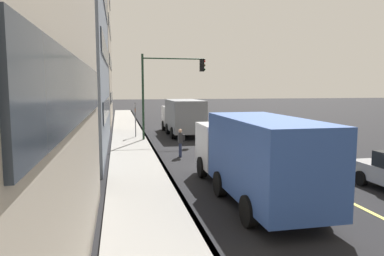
# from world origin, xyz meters

# --- Properties ---
(ground) EXTENTS (200.00, 200.00, 0.00)m
(ground) POSITION_xyz_m (0.00, 0.00, 0.00)
(ground) COLOR black
(sidewalk_slab) EXTENTS (80.00, 2.67, 0.15)m
(sidewalk_slab) POSITION_xyz_m (0.00, 6.85, 0.07)
(sidewalk_slab) COLOR gray
(sidewalk_slab) RESTS_ON ground
(curb_edge) EXTENTS (80.00, 0.16, 0.15)m
(curb_edge) POSITION_xyz_m (0.00, 5.60, 0.07)
(curb_edge) COLOR slate
(curb_edge) RESTS_ON ground
(lane_stripe_center) EXTENTS (80.00, 0.16, 0.01)m
(lane_stripe_center) POSITION_xyz_m (0.00, 0.00, 0.01)
(lane_stripe_center) COLOR #D8CC4C
(lane_stripe_center) RESTS_ON ground
(building_midblock) EXTENTS (15.55, 11.76, 15.45)m
(building_midblock) POSITION_xyz_m (2.37, 14.23, 7.73)
(building_midblock) COLOR slate
(building_midblock) RESTS_ON ground
(building_glass_right) EXTENTS (14.17, 12.56, 16.62)m
(building_glass_right) POSITION_xyz_m (18.96, 14.63, 8.31)
(building_glass_right) COLOR #9E9384
(building_glass_right) RESTS_ON ground
(car_black) EXTENTS (3.92, 2.08, 1.60)m
(car_black) POSITION_xyz_m (6.25, -2.18, 0.79)
(car_black) COLOR black
(car_black) RESTS_ON ground
(car_navy) EXTENTS (4.14, 1.91, 1.52)m
(car_navy) POSITION_xyz_m (-4.46, -2.04, 0.76)
(car_navy) COLOR navy
(car_navy) RESTS_ON ground
(truck_blue) EXTENTS (8.26, 2.47, 2.93)m
(truck_blue) POSITION_xyz_m (-9.17, 3.07, 1.58)
(truck_blue) COLOR silver
(truck_blue) RESTS_ON ground
(truck_gray) EXTENTS (8.00, 2.63, 2.91)m
(truck_gray) POSITION_xyz_m (8.23, 2.47, 1.57)
(truck_gray) COLOR silver
(truck_gray) RESTS_ON ground
(pedestrian_with_backpack) EXTENTS (0.38, 0.37, 1.59)m
(pedestrian_with_backpack) POSITION_xyz_m (-1.21, 4.28, 0.92)
(pedestrian_with_backpack) COLOR #262D4C
(pedestrian_with_backpack) RESTS_ON ground
(traffic_light_mast) EXTENTS (0.28, 4.70, 6.29)m
(traffic_light_mast) POSITION_xyz_m (5.05, 4.21, 4.32)
(traffic_light_mast) COLOR #1E3823
(traffic_light_mast) RESTS_ON ground
(street_sign_post) EXTENTS (0.60, 0.08, 2.76)m
(street_sign_post) POSITION_xyz_m (6.55, 6.42, 1.63)
(street_sign_post) COLOR slate
(street_sign_post) RESTS_ON ground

